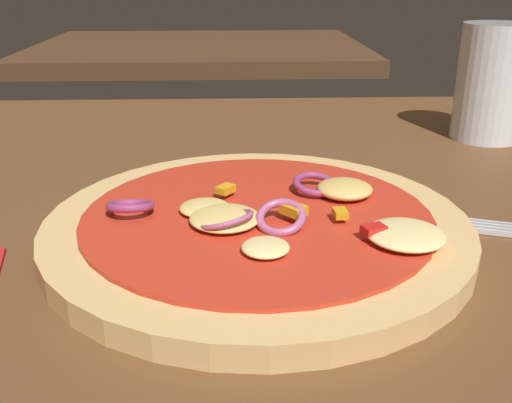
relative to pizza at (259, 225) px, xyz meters
The scene contains 4 objects.
dining_table 0.06m from the pizza, 154.30° to the right, with size 1.19×0.98×0.04m.
pizza is the anchor object (origin of this frame).
beer_glass 0.36m from the pizza, 43.18° to the left, with size 0.07×0.07×0.12m.
background_table 1.12m from the pizza, 94.99° to the left, with size 0.80×0.61×0.04m.
Camera 1 is at (0.03, -0.35, 0.22)m, focal length 40.53 mm.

